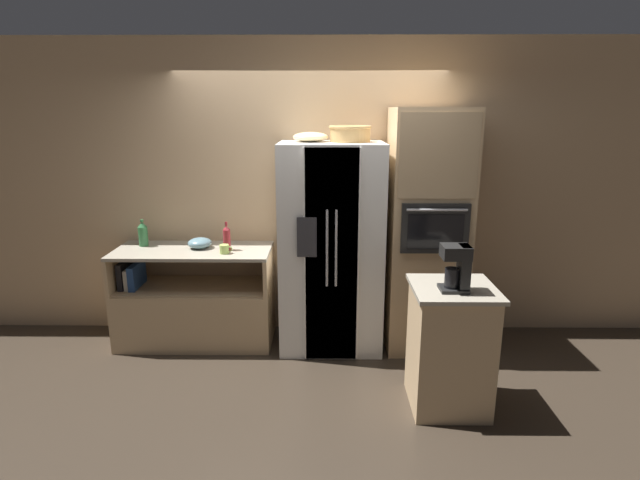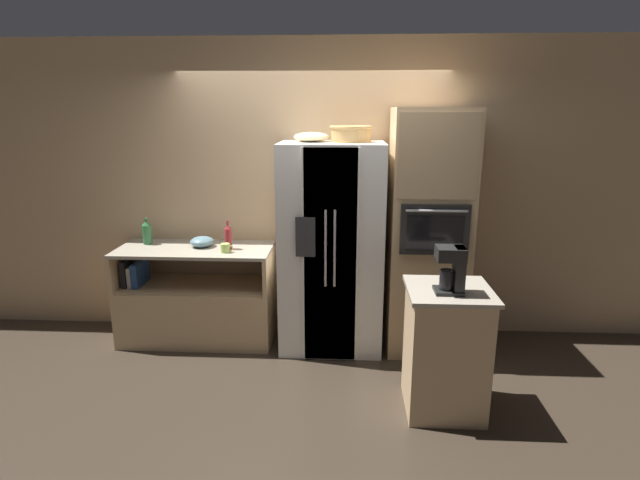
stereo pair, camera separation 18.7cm
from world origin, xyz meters
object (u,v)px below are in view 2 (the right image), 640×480
mug (225,248)px  mixing_bowl (202,242)px  wall_oven (427,232)px  bottle_short (147,232)px  wicker_basket (351,133)px  bottle_tall (228,237)px  fruit_bowl (311,137)px  refrigerator (331,248)px  coffee_maker (453,268)px

mug → mixing_bowl: 0.32m
wall_oven → mug: (-1.81, -0.11, -0.14)m
bottle_short → mug: 0.86m
wicker_basket → bottle_tall: (-1.11, -0.02, -0.93)m
fruit_bowl → mug: fruit_bowl is taller
refrigerator → wicker_basket: wicker_basket is taller
fruit_bowl → wicker_basket: bearing=-3.2°
mug → mixing_bowl: bearing=146.0°
wicker_basket → mixing_bowl: bearing=178.3°
wicker_basket → fruit_bowl: wicker_basket is taller
bottle_tall → mixing_bowl: bearing=166.9°
wicker_basket → bottle_tall: 1.45m
coffee_maker → bottle_short: bearing=154.5°
wall_oven → wicker_basket: (-0.70, 0.03, 0.87)m
bottle_short → mixing_bowl: bottle_short is taller
mug → refrigerator: bearing=5.4°
bottle_tall → bottle_short: size_ratio=1.04×
mixing_bowl → coffee_maker: 2.39m
wall_oven → mixing_bowl: size_ratio=9.89×
bottle_short → coffee_maker: size_ratio=0.78×
wall_oven → bottle_tall: wall_oven is taller
bottle_tall → coffee_maker: 2.13m
mixing_bowl → mug: bearing=-34.0°
mixing_bowl → coffee_maker: (2.08, -1.18, 0.16)m
wall_oven → coffee_maker: (-0.00, -1.11, 0.02)m
mug → coffee_maker: (1.81, -1.00, 0.17)m
refrigerator → wicker_basket: (0.16, 0.05, 1.02)m
bottle_tall → mixing_bowl: (-0.27, 0.06, -0.07)m
wicker_basket → fruit_bowl: 0.35m
mug → mixing_bowl: mixing_bowl is taller
wall_oven → fruit_bowl: size_ratio=7.00×
refrigerator → mug: 0.96m
refrigerator → mixing_bowl: bearing=175.8°
bottle_short → refrigerator: bearing=-5.2°
wicker_basket → mug: wicker_basket is taller
refrigerator → bottle_tall: 0.96m
bottle_tall → coffee_maker: coffee_maker is taller
coffee_maker → refrigerator: bearing=128.2°
refrigerator → mug: (-0.95, -0.09, 0.01)m
mixing_bowl → refrigerator: bearing=-4.2°
wicker_basket → mug: (-1.11, -0.14, -1.01)m
bottle_tall → mug: bottle_tall is taller
wall_oven → bottle_tall: 1.81m
refrigerator → mixing_bowl: (-1.22, 0.09, 0.02)m
refrigerator → bottle_short: bearing=174.8°
wall_oven → coffee_maker: wall_oven is taller
wicker_basket → coffee_maker: bearing=-58.6°
bottle_tall → mixing_bowl: 0.28m
fruit_bowl → mixing_bowl: fruit_bowl is taller
wall_oven → bottle_short: (-2.63, 0.14, -0.07)m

